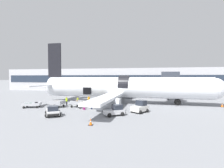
{
  "coord_description": "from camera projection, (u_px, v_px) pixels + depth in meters",
  "views": [
    {
      "loc": [
        7.84,
        -32.24,
        5.29
      ],
      "look_at": [
        0.58,
        -1.61,
        4.03
      ],
      "focal_mm": 28.0,
      "sensor_mm": 36.0,
      "label": 1
    }
  ],
  "objects": [
    {
      "name": "ground_crew_loader_b",
      "position": [
        92.0,
        104.0,
        28.69
      ],
      "size": [
        0.45,
        0.55,
        1.58
      ],
      "color": "#1E2338",
      "rests_on": "ground_plane"
    },
    {
      "name": "safety_cone_engine_left",
      "position": [
        91.0,
        122.0,
        19.12
      ],
      "size": [
        0.48,
        0.48,
        0.77
      ],
      "color": "black",
      "rests_on": "ground_plane"
    },
    {
      "name": "safety_cone_wingtip",
      "position": [
        120.0,
        110.0,
        26.47
      ],
      "size": [
        0.55,
        0.55,
        0.7
      ],
      "color": "black",
      "rests_on": "ground_plane"
    },
    {
      "name": "baggage_tug_lead",
      "position": [
        140.0,
        107.0,
        26.09
      ],
      "size": [
        2.72,
        2.97,
        1.79
      ],
      "color": "silver",
      "rests_on": "ground_plane"
    },
    {
      "name": "suitcase_on_tarmac_upright",
      "position": [
        84.0,
        108.0,
        28.19
      ],
      "size": [
        0.44,
        0.29,
        0.58
      ],
      "color": "#721951",
      "rests_on": "ground_plane"
    },
    {
      "name": "ground_crew_marshal",
      "position": [
        78.0,
        101.0,
        32.85
      ],
      "size": [
        0.36,
        0.53,
        1.53
      ],
      "color": "black",
      "rests_on": "ground_plane"
    },
    {
      "name": "airplane",
      "position": [
        122.0,
        88.0,
        35.03
      ],
      "size": [
        36.8,
        32.76,
        12.65
      ],
      "color": "white",
      "rests_on": "ground_plane"
    },
    {
      "name": "safety_cone_nose",
      "position": [
        222.0,
        105.0,
        30.79
      ],
      "size": [
        0.59,
        0.59,
        0.75
      ],
      "color": "black",
      "rests_on": "ground_plane"
    },
    {
      "name": "terminal_strip",
      "position": [
        132.0,
        80.0,
        64.59
      ],
      "size": [
        100.32,
        8.66,
        8.4
      ],
      "color": "#B2B2B7",
      "rests_on": "ground_plane"
    },
    {
      "name": "ground_crew_helper",
      "position": [
        89.0,
        100.0,
        32.55
      ],
      "size": [
        0.45,
        0.62,
        1.77
      ],
      "color": "black",
      "rests_on": "ground_plane"
    },
    {
      "name": "baggage_cart_empty",
      "position": [
        32.0,
        105.0,
        30.29
      ],
      "size": [
        3.93,
        2.84,
        0.97
      ],
      "color": "#B7BABF",
      "rests_on": "ground_plane"
    },
    {
      "name": "ground_plane",
      "position": [
        111.0,
        105.0,
        33.36
      ],
      "size": [
        500.0,
        500.0,
        0.0
      ],
      "primitive_type": "plane",
      "color": "gray"
    },
    {
      "name": "baggage_tug_mid",
      "position": [
        115.0,
        111.0,
        23.91
      ],
      "size": [
        3.07,
        2.73,
        1.49
      ],
      "color": "silver",
      "rests_on": "ground_plane"
    },
    {
      "name": "baggage_tug_rear",
      "position": [
        53.0,
        111.0,
        23.81
      ],
      "size": [
        3.1,
        3.59,
        1.42
      ],
      "color": "white",
      "rests_on": "ground_plane"
    },
    {
      "name": "ground_crew_loader_a",
      "position": [
        104.0,
        101.0,
        31.41
      ],
      "size": [
        0.57,
        0.51,
        1.68
      ],
      "color": "#1E2338",
      "rests_on": "ground_plane"
    },
    {
      "name": "baggage_cart_queued",
      "position": [
        57.0,
        104.0,
        30.56
      ],
      "size": [
        3.59,
        2.16,
        1.19
      ],
      "color": "#999BA0",
      "rests_on": "ground_plane"
    },
    {
      "name": "jet_bridge_stub",
      "position": [
        168.0,
        80.0,
        39.34
      ],
      "size": [
        3.48,
        11.4,
        6.37
      ],
      "color": "#4C4C51",
      "rests_on": "ground_plane"
    },
    {
      "name": "ground_crew_supervisor",
      "position": [
        98.0,
        101.0,
        32.06
      ],
      "size": [
        0.39,
        0.54,
        1.54
      ],
      "color": "black",
      "rests_on": "ground_plane"
    },
    {
      "name": "baggage_cart_loading",
      "position": [
        79.0,
        104.0,
        30.32
      ],
      "size": [
        3.72,
        2.44,
        1.18
      ],
      "color": "#999BA0",
      "rests_on": "ground_plane"
    },
    {
      "name": "ground_crew_driver",
      "position": [
        67.0,
        101.0,
        32.62
      ],
      "size": [
        0.52,
        0.52,
        1.62
      ],
      "color": "#2D2D33",
      "rests_on": "ground_plane"
    }
  ]
}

